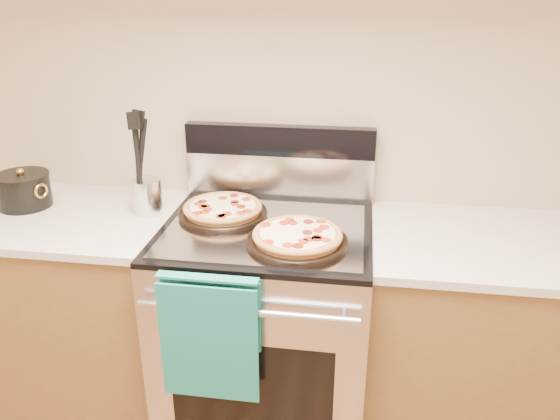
# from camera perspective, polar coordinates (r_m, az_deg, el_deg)

# --- Properties ---
(wall_back) EXTENTS (4.00, 0.00, 4.00)m
(wall_back) POSITION_cam_1_polar(r_m,az_deg,el_deg) (2.18, 0.10, 12.37)
(wall_back) COLOR tan
(wall_back) RESTS_ON ground
(range_body) EXTENTS (0.76, 0.68, 0.90)m
(range_body) POSITION_cam_1_polar(r_m,az_deg,el_deg) (2.22, -1.28, -12.91)
(range_body) COLOR #B7B7BC
(range_body) RESTS_ON ground
(oven_window) EXTENTS (0.56, 0.01, 0.40)m
(oven_window) POSITION_cam_1_polar(r_m,az_deg,el_deg) (1.96, -3.03, -18.54)
(oven_window) COLOR black
(oven_window) RESTS_ON range_body
(cooktop) EXTENTS (0.76, 0.68, 0.02)m
(cooktop) POSITION_cam_1_polar(r_m,az_deg,el_deg) (1.99, -1.40, -2.06)
(cooktop) COLOR black
(cooktop) RESTS_ON range_body
(backsplash_lower) EXTENTS (0.76, 0.06, 0.18)m
(backsplash_lower) POSITION_cam_1_polar(r_m,az_deg,el_deg) (2.23, -0.06, 3.57)
(backsplash_lower) COLOR silver
(backsplash_lower) RESTS_ON cooktop
(backsplash_upper) EXTENTS (0.76, 0.06, 0.12)m
(backsplash_upper) POSITION_cam_1_polar(r_m,az_deg,el_deg) (2.19, -0.06, 7.29)
(backsplash_upper) COLOR black
(backsplash_upper) RESTS_ON backsplash_lower
(oven_handle) EXTENTS (0.70, 0.03, 0.03)m
(oven_handle) POSITION_cam_1_polar(r_m,az_deg,el_deg) (1.72, -3.54, -10.59)
(oven_handle) COLOR silver
(oven_handle) RESTS_ON range_body
(dish_towel) EXTENTS (0.32, 0.05, 0.42)m
(dish_towel) POSITION_cam_1_polar(r_m,az_deg,el_deg) (1.80, -7.30, -12.88)
(dish_towel) COLOR #177776
(dish_towel) RESTS_ON oven_handle
(foil_sheet) EXTENTS (0.70, 0.55, 0.01)m
(foil_sheet) POSITION_cam_1_polar(r_m,az_deg,el_deg) (1.95, -1.55, -2.07)
(foil_sheet) COLOR gray
(foil_sheet) RESTS_ON cooktop
(cabinet_left) EXTENTS (1.00, 0.62, 0.88)m
(cabinet_left) POSITION_cam_1_polar(r_m,az_deg,el_deg) (2.53, -21.56, -10.10)
(cabinet_left) COLOR brown
(cabinet_left) RESTS_ON ground
(countertop_left) EXTENTS (1.02, 0.64, 0.03)m
(countertop_left) POSITION_cam_1_polar(r_m,az_deg,el_deg) (2.33, -23.15, -0.57)
(countertop_left) COLOR beige
(countertop_left) RESTS_ON cabinet_left
(cabinet_right) EXTENTS (1.00, 0.62, 0.88)m
(cabinet_right) POSITION_cam_1_polar(r_m,az_deg,el_deg) (2.30, 21.74, -13.71)
(cabinet_right) COLOR brown
(cabinet_right) RESTS_ON ground
(countertop_right) EXTENTS (1.02, 0.64, 0.03)m
(countertop_right) POSITION_cam_1_polar(r_m,az_deg,el_deg) (2.07, 23.54, -3.44)
(countertop_right) COLOR beige
(countertop_right) RESTS_ON cabinet_right
(pepperoni_pizza_back) EXTENTS (0.39, 0.39, 0.04)m
(pepperoni_pizza_back) POSITION_cam_1_polar(r_m,az_deg,el_deg) (2.07, -5.99, 0.03)
(pepperoni_pizza_back) COLOR #A96833
(pepperoni_pizza_back) RESTS_ON foil_sheet
(pepperoni_pizza_front) EXTENTS (0.38, 0.38, 0.05)m
(pepperoni_pizza_front) POSITION_cam_1_polar(r_m,az_deg,el_deg) (1.84, 1.83, -2.88)
(pepperoni_pizza_front) COLOR #A96833
(pepperoni_pizza_front) RESTS_ON foil_sheet
(utensil_crock) EXTENTS (0.14, 0.14, 0.14)m
(utensil_crock) POSITION_cam_1_polar(r_m,az_deg,el_deg) (2.16, -13.66, 1.38)
(utensil_crock) COLOR silver
(utensil_crock) RESTS_ON countertop_left
(saucepan) EXTENTS (0.26, 0.26, 0.12)m
(saucepan) POSITION_cam_1_polar(r_m,az_deg,el_deg) (2.40, -25.19, 1.76)
(saucepan) COLOR black
(saucepan) RESTS_ON countertop_left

